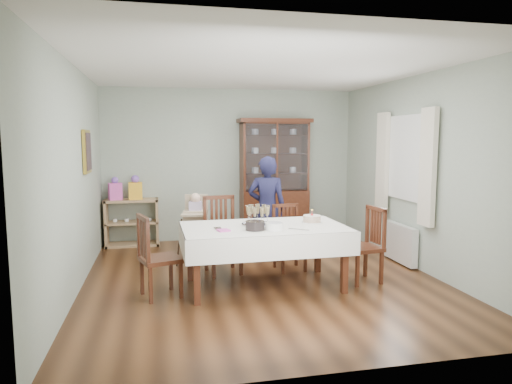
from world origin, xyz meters
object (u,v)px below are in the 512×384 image
object	(u,v)px
sideboard	(132,222)
chair_end_left	(159,272)
chair_far_left	(223,250)
chair_far_right	(289,250)
china_cabinet	(274,178)
champagne_tray	(258,219)
high_chair	(196,235)
gift_bag_pink	(115,190)
chair_end_right	(363,260)
dining_table	(264,256)
gift_bag_orange	(135,189)
woman	(267,209)
birthday_cake	(312,219)

from	to	relation	value
sideboard	chair_end_left	world-z (taller)	chair_end_left
chair_far_left	chair_far_right	distance (m)	0.93
china_cabinet	champagne_tray	size ratio (longest dim) A/B	5.35
sideboard	high_chair	bearing A→B (deg)	-52.27
sideboard	gift_bag_pink	xyz separation A→B (m)	(-0.26, -0.02, 0.57)
chair_end_right	high_chair	size ratio (longest dim) A/B	0.93
china_cabinet	sideboard	xyz separation A→B (m)	(-2.50, 0.02, -0.72)
dining_table	chair_end_left	size ratio (longest dim) A/B	2.10
chair_far_right	gift_bag_orange	world-z (taller)	gift_bag_orange
china_cabinet	gift_bag_orange	distance (m)	2.43
chair_end_right	woman	world-z (taller)	woman
chair_far_right	gift_bag_pink	size ratio (longest dim) A/B	2.32
chair_end_left	woman	distance (m)	2.13
dining_table	champagne_tray	xyz separation A→B (m)	(-0.06, 0.08, 0.46)
chair_end_left	champagne_tray	size ratio (longest dim) A/B	2.36
high_chair	chair_far_left	bearing A→B (deg)	-51.89
china_cabinet	chair_end_left	size ratio (longest dim) A/B	2.26
champagne_tray	china_cabinet	bearing A→B (deg)	71.35
high_chair	chair_end_right	bearing A→B (deg)	-23.17
chair_far_right	champagne_tray	distance (m)	1.00
woman	gift_bag_pink	size ratio (longest dim) A/B	4.03
chair_far_right	high_chair	size ratio (longest dim) A/B	0.88
champagne_tray	gift_bag_pink	distance (m)	3.16
china_cabinet	chair_far_right	bearing A→B (deg)	-98.03
dining_table	gift_bag_pink	world-z (taller)	gift_bag_pink
gift_bag_pink	sideboard	bearing A→B (deg)	4.47
chair_far_right	champagne_tray	bearing A→B (deg)	-139.83
sideboard	chair_far_right	distance (m)	2.96
chair_far_left	woman	xyz separation A→B (m)	(0.74, 0.52, 0.48)
sideboard	woman	xyz separation A→B (m)	(2.04, -1.39, 0.38)
sideboard	chair_end_right	world-z (taller)	chair_end_right
woman	high_chair	world-z (taller)	woman
woman	chair_far_left	bearing A→B (deg)	50.67
china_cabinet	chair_end_right	bearing A→B (deg)	-79.38
high_chair	chair_far_right	bearing A→B (deg)	-16.89
chair_end_right	high_chair	world-z (taller)	high_chair
chair_far_right	woman	world-z (taller)	woman
chair_far_left	gift_bag_orange	xyz separation A→B (m)	(-1.23, 1.89, 0.67)
woman	birthday_cake	xyz separation A→B (m)	(0.31, -1.14, 0.02)
chair_far_left	chair_far_right	world-z (taller)	chair_far_left
birthday_cake	gift_bag_pink	bearing A→B (deg)	136.15
woman	chair_end_left	bearing A→B (deg)	55.39
chair_far_left	champagne_tray	bearing A→B (deg)	-69.26
china_cabinet	chair_far_right	distance (m)	2.13
china_cabinet	high_chair	distance (m)	2.09
woman	gift_bag_pink	bearing A→B (deg)	-15.14
dining_table	gift_bag_pink	bearing A→B (deg)	127.19
chair_far_left	birthday_cake	distance (m)	1.32
chair_far_left	gift_bag_pink	bearing A→B (deg)	121.02
chair_far_left	chair_end_left	xyz separation A→B (m)	(-0.85, -0.81, -0.02)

